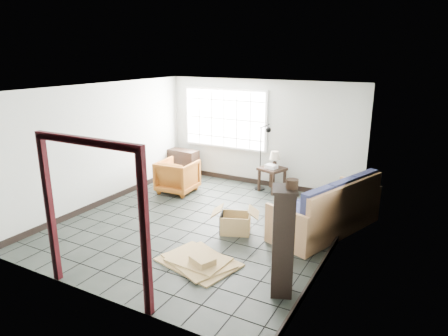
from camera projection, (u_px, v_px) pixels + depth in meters
The scene contains 15 objects.
ground at pixel (203, 223), 7.77m from camera, with size 5.50×5.50×0.00m, color black.
room_shell at pixel (203, 139), 7.33m from camera, with size 5.02×5.52×2.61m.
window_panel at pixel (225, 119), 10.06m from camera, with size 2.32×0.08×1.52m.
doorway_trim at pixel (92, 200), 5.11m from camera, with size 1.80×0.08×2.20m.
futon_sofa at pixel (329, 212), 7.32m from camera, with size 1.63×2.52×1.05m.
armchair at pixel (178, 175), 9.43m from camera, with size 0.83×0.77×0.85m, color #9D4B16.
side_table at pixel (272, 172), 9.45m from camera, with size 0.67×0.67×0.59m.
table_lamp at pixel (275, 156), 9.39m from camera, with size 0.27×0.27×0.39m.
projector at pixel (271, 167), 9.34m from camera, with size 0.30×0.25×0.09m.
floor_lamp at pixel (264, 155), 9.39m from camera, with size 0.43×0.32×1.64m.
console_shelf at pixel (182, 163), 10.68m from camera, with size 0.95×0.41×0.73m.
tall_shelf at pixel (283, 241), 5.34m from camera, with size 0.45×0.50×1.52m.
pot at pixel (292, 184), 5.10m from camera, with size 0.21×0.21×0.12m.
open_box at pixel (235, 223), 7.35m from camera, with size 0.95×0.70×0.49m.
cardboard_pile at pixel (199, 261), 6.27m from camera, with size 1.37×1.15×0.18m.
Camera 1 is at (3.79, -6.09, 3.19)m, focal length 32.00 mm.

